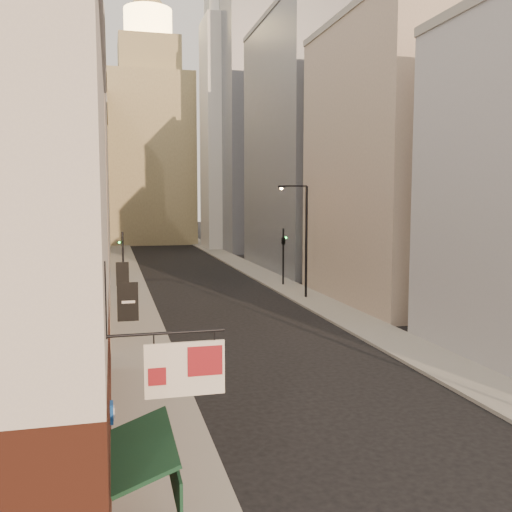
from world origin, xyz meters
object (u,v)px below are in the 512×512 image
(clock_tower, at_px, (150,139))
(traffic_light_left, at_px, (123,252))
(white_tower, at_px, (230,125))
(traffic_light_right, at_px, (283,243))
(streetlamp_mid, at_px, (303,234))

(clock_tower, height_order, traffic_light_left, clock_tower)
(white_tower, height_order, traffic_light_right, white_tower)
(clock_tower, xyz_separation_m, white_tower, (11.00, -14.00, 0.97))
(white_tower, distance_m, traffic_light_right, 42.12)
(white_tower, xyz_separation_m, traffic_light_right, (-3.50, -39.26, -14.85))
(traffic_light_left, relative_size, traffic_light_right, 1.00)
(streetlamp_mid, bearing_deg, traffic_light_right, 97.73)
(white_tower, relative_size, traffic_light_right, 8.30)
(clock_tower, relative_size, traffic_light_left, 8.98)
(traffic_light_left, xyz_separation_m, traffic_light_right, (13.51, 1.98, 0.29))
(traffic_light_left, distance_m, traffic_light_right, 13.66)
(clock_tower, distance_m, traffic_light_right, 55.54)
(streetlamp_mid, xyz_separation_m, traffic_light_right, (0.41, 6.44, -1.11))
(streetlamp_mid, height_order, traffic_light_left, streetlamp_mid)
(white_tower, bearing_deg, traffic_light_right, -95.10)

